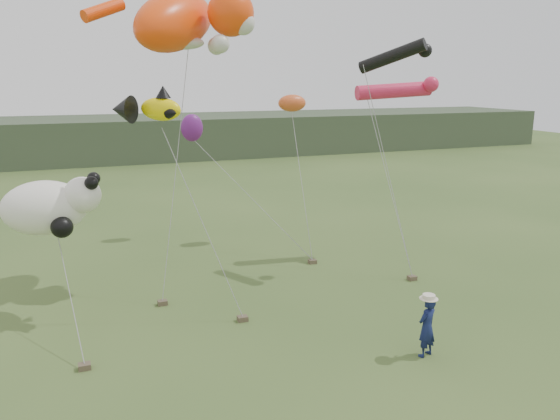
{
  "coord_description": "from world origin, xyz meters",
  "views": [
    {
      "loc": [
        -7.1,
        -12.48,
        7.8
      ],
      "look_at": [
        -1.29,
        3.0,
        3.81
      ],
      "focal_mm": 35.0,
      "sensor_mm": 36.0,
      "label": 1
    }
  ],
  "objects": [
    {
      "name": "panda_kite",
      "position": [
        -8.01,
        6.11,
        3.8
      ],
      "size": [
        3.12,
        2.02,
        1.94
      ],
      "color": "white",
      "rests_on": "ground"
    },
    {
      "name": "cat_kite",
      "position": [
        -2.98,
        7.99,
        9.83
      ],
      "size": [
        5.92,
        4.95,
        3.08
      ],
      "color": "#FF430B",
      "rests_on": "ground"
    },
    {
      "name": "ground",
      "position": [
        0.0,
        0.0,
        0.0
      ],
      "size": [
        120.0,
        120.0,
        0.0
      ],
      "primitive_type": "plane",
      "color": "#385123",
      "rests_on": "ground"
    },
    {
      "name": "festival_attendant",
      "position": [
        1.87,
        -0.52,
        0.9
      ],
      "size": [
        0.76,
        0.63,
        1.79
      ],
      "primitive_type": "imported",
      "rotation": [
        0.0,
        0.0,
        3.49
      ],
      "color": "#121B46",
      "rests_on": "ground"
    },
    {
      "name": "fish_kite",
      "position": [
        -4.92,
        5.24,
        6.89
      ],
      "size": [
        2.42,
        1.6,
        1.16
      ],
      "color": "yellow",
      "rests_on": "ground"
    },
    {
      "name": "misc_kites",
      "position": [
        0.28,
        13.13,
        6.01
      ],
      "size": [
        5.64,
        2.9,
        2.28
      ],
      "color": "#D35323",
      "rests_on": "ground"
    },
    {
      "name": "sandbag_anchors",
      "position": [
        -1.47,
        4.86,
        0.08
      ],
      "size": [
        12.7,
        6.17,
        0.17
      ],
      "color": "brown",
      "rests_on": "ground"
    },
    {
      "name": "tube_kites",
      "position": [
        5.78,
        7.62,
        7.8
      ],
      "size": [
        4.01,
        3.26,
        2.43
      ],
      "color": "black",
      "rests_on": "ground"
    },
    {
      "name": "headland",
      "position": [
        -3.11,
        44.69,
        1.92
      ],
      "size": [
        90.0,
        13.0,
        4.0
      ],
      "color": "#2D3D28",
      "rests_on": "ground"
    }
  ]
}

